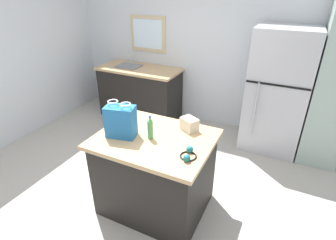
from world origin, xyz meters
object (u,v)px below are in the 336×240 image
shopping_bag (121,121)px  small_box (189,124)px  kitchen_island (155,173)px  refrigerator (277,92)px  ear_defenders (188,155)px  tall_cabinet (336,82)px  bottle (150,128)px

shopping_bag → small_box: size_ratio=2.13×
kitchen_island → shopping_bag: shopping_bag is taller
kitchen_island → shopping_bag: 0.68m
kitchen_island → refrigerator: (0.94, 1.84, 0.42)m
refrigerator → small_box: refrigerator is taller
refrigerator → ear_defenders: 2.06m
tall_cabinet → ear_defenders: bearing=-120.5°
kitchen_island → small_box: (0.25, 0.28, 0.50)m
refrigerator → bottle: bearing=-117.4°
shopping_bag → bottle: size_ratio=1.47×
tall_cabinet → refrigerator: bearing=-180.0°
kitchen_island → small_box: size_ratio=6.68×
small_box → ear_defenders: 0.47m
bottle → kitchen_island: bearing=48.0°
refrigerator → shopping_bag: bearing=-122.5°
refrigerator → bottle: (-0.97, -1.87, 0.12)m
ear_defenders → shopping_bag: bearing=176.6°
bottle → tall_cabinet: bearing=49.1°
refrigerator → small_box: 1.70m
tall_cabinet → ear_defenders: size_ratio=11.29×
kitchen_island → shopping_bag: size_ratio=3.14×
kitchen_island → small_box: 0.63m
tall_cabinet → shopping_bag: tall_cabinet is taller
bottle → ear_defenders: (0.45, -0.13, -0.09)m
refrigerator → tall_cabinet: 0.70m
tall_cabinet → small_box: size_ratio=13.19×
shopping_bag → bottle: bearing=16.8°
tall_cabinet → small_box: 2.06m
refrigerator → ear_defenders: size_ratio=8.79×
refrigerator → ear_defenders: bearing=-104.7°
tall_cabinet → kitchen_island: bearing=-130.9°
ear_defenders → tall_cabinet: bearing=59.5°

